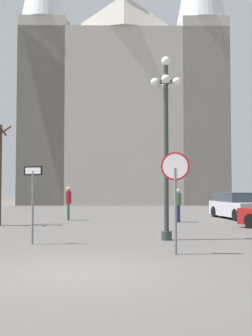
# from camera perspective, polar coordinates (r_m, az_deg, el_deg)

# --- Properties ---
(ground_plane) EXTENTS (120.00, 120.00, 0.00)m
(ground_plane) POSITION_cam_1_polar(r_m,az_deg,el_deg) (8.84, -6.79, -14.52)
(ground_plane) COLOR #514F4C
(cathedral) EXTENTS (21.87, 16.30, 32.75)m
(cathedral) POSITION_cam_1_polar(r_m,az_deg,el_deg) (44.34, -0.33, 8.71)
(cathedral) COLOR #BCB5A5
(cathedral) RESTS_ON ground
(stop_sign) EXTENTS (0.77, 0.11, 2.75)m
(stop_sign) POSITION_cam_1_polar(r_m,az_deg,el_deg) (10.88, 7.03, -2.07)
(stop_sign) COLOR slate
(stop_sign) RESTS_ON ground
(one_way_arrow_sign) EXTENTS (0.65, 0.17, 2.46)m
(one_way_arrow_sign) POSITION_cam_1_polar(r_m,az_deg,el_deg) (13.02, -13.13, -3.62)
(one_way_arrow_sign) COLOR slate
(one_way_arrow_sign) RESTS_ON ground
(street_lamp) EXTENTS (1.04, 1.04, 6.32)m
(street_lamp) POSITION_cam_1_polar(r_m,az_deg,el_deg) (13.88, 5.73, 5.27)
(street_lamp) COLOR #2D3833
(street_lamp) RESTS_ON ground
(parked_car_near_silver) EXTENTS (2.87, 4.42, 1.47)m
(parked_car_near_silver) POSITION_cam_1_polar(r_m,az_deg,el_deg) (23.50, 15.59, -5.26)
(parked_car_near_silver) COLOR #B7B7BC
(parked_car_near_silver) RESTS_ON ground
(pedestrian_walking) EXTENTS (0.32, 0.32, 1.69)m
(pedestrian_walking) POSITION_cam_1_polar(r_m,az_deg,el_deg) (20.61, 7.43, -4.82)
(pedestrian_walking) COLOR navy
(pedestrian_walking) RESTS_ON ground
(pedestrian_standing) EXTENTS (0.32, 0.32, 1.79)m
(pedestrian_standing) POSITION_cam_1_polar(r_m,az_deg,el_deg) (21.75, -8.21, -4.50)
(pedestrian_standing) COLOR #33663F
(pedestrian_standing) RESTS_ON ground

